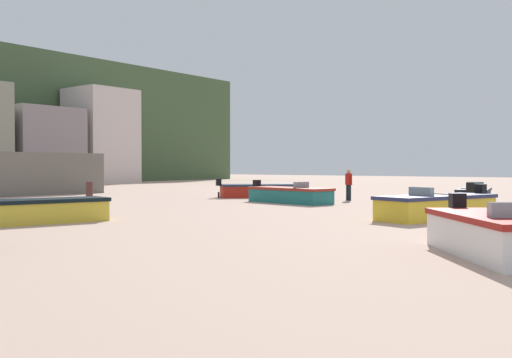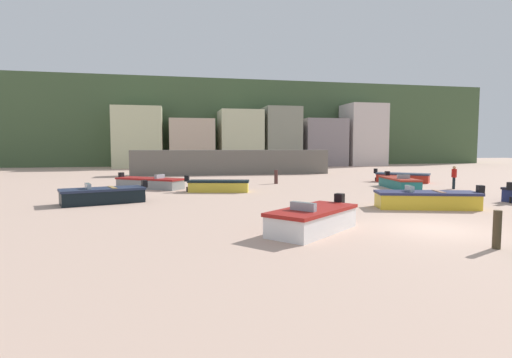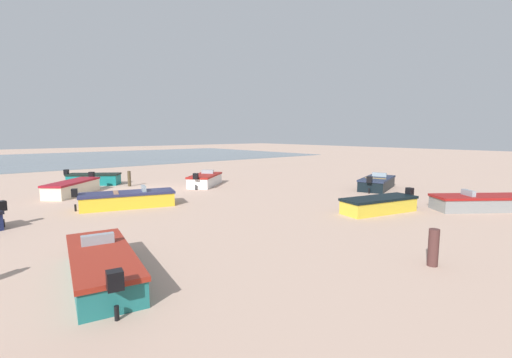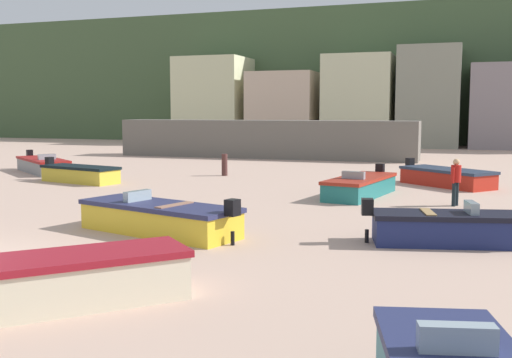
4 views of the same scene
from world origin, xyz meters
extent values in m
cube|color=gray|center=(14.00, 47.31, 3.62)|extent=(6.58, 6.62, 7.24)
cube|color=beige|center=(20.93, 46.77, 4.83)|extent=(5.99, 5.54, 9.67)
cube|color=silver|center=(-4.42, 0.45, 0.35)|extent=(3.81, 3.56, 0.70)
cube|color=maroon|center=(-4.42, 0.45, 0.76)|extent=(3.94, 3.68, 0.12)
cube|color=black|center=(-2.87, 1.77, 0.94)|extent=(0.42, 0.43, 0.40)
cylinder|color=black|center=(-2.87, 1.77, 0.18)|extent=(0.14, 0.14, 0.35)
cube|color=gold|center=(-6.13, 13.51, 0.32)|extent=(4.02, 2.12, 0.63)
cube|color=black|center=(-6.13, 13.51, 0.69)|extent=(4.13, 2.22, 0.12)
cube|color=gold|center=(2.74, 4.39, 0.34)|extent=(4.78, 2.68, 0.68)
cube|color=#26294E|center=(2.74, 4.39, 0.74)|extent=(4.90, 2.79, 0.12)
cube|color=black|center=(5.09, 3.69, 0.92)|extent=(0.36, 0.39, 0.40)
cylinder|color=black|center=(5.09, 3.69, 0.17)|extent=(0.12, 0.12, 0.34)
cube|color=#8C9EA8|center=(1.97, 4.62, 0.94)|extent=(0.44, 0.89, 0.28)
cube|color=#966850|center=(3.28, 4.23, 0.79)|extent=(0.58, 1.25, 0.08)
cube|color=red|center=(9.70, 17.48, 0.32)|extent=(4.09, 3.79, 0.64)
cube|color=#243044|center=(9.70, 17.48, 0.70)|extent=(4.22, 3.92, 0.12)
cube|color=black|center=(8.01, 18.90, 0.88)|extent=(0.42, 0.43, 0.40)
cylinder|color=black|center=(8.01, 18.90, 0.16)|extent=(0.14, 0.14, 0.32)
cube|color=navy|center=(9.96, 5.47, 0.33)|extent=(3.59, 1.96, 0.66)
cube|color=black|center=(9.96, 5.47, 0.72)|extent=(3.71, 2.06, 0.12)
cube|color=black|center=(8.12, 5.03, 0.90)|extent=(0.35, 0.38, 0.40)
cylinder|color=black|center=(8.12, 5.03, 0.16)|extent=(0.12, 0.12, 0.33)
cube|color=#8C9EA8|center=(10.54, 5.60, 0.92)|extent=(0.36, 0.75, 0.28)
cube|color=#9C794B|center=(9.54, 5.37, 0.77)|extent=(0.47, 1.05, 0.08)
cube|color=#1E6E6D|center=(6.66, 13.10, 0.31)|extent=(2.19, 4.59, 0.63)
cube|color=maroon|center=(6.66, 13.10, 0.69)|extent=(2.29, 4.70, 0.12)
cube|color=black|center=(7.09, 15.45, 0.87)|extent=(0.37, 0.33, 0.40)
cylinder|color=black|center=(7.09, 15.45, 0.16)|extent=(0.12, 0.12, 0.31)
cube|color=#8C9EA8|center=(6.52, 12.35, 0.89)|extent=(0.87, 0.35, 0.28)
cylinder|color=#4A2A28|center=(-0.98, 18.30, 0.55)|extent=(0.30, 0.30, 1.09)
cylinder|color=black|center=(10.06, 11.74, 0.41)|extent=(0.18, 0.18, 0.82)
cylinder|color=black|center=(10.15, 11.92, 0.41)|extent=(0.18, 0.18, 0.82)
cylinder|color=#AF1914|center=(10.11, 11.83, 1.11)|extent=(0.45, 0.45, 0.58)
cylinder|color=#AF1914|center=(10.02, 11.63, 1.07)|extent=(0.12, 0.12, 0.54)
cylinder|color=#AF1914|center=(10.20, 12.03, 1.07)|extent=(0.12, 0.12, 0.54)
sphere|color=tan|center=(10.11, 11.83, 1.51)|extent=(0.29, 0.29, 0.22)
camera|label=1|loc=(-16.13, -2.81, 1.76)|focal=40.68mm
camera|label=2|loc=(-9.17, -12.44, 2.92)|focal=28.09mm
camera|label=3|loc=(9.32, 22.54, 3.84)|focal=24.81mm
camera|label=4|loc=(10.27, -9.67, 3.23)|focal=42.31mm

